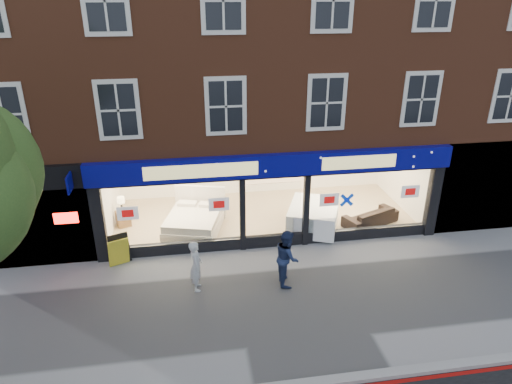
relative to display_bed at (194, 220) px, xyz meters
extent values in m
plane|color=gray|center=(2.59, -4.47, -0.45)|extent=(120.00, 120.00, 0.00)
cube|color=gray|center=(2.59, -7.37, -0.39)|extent=(60.00, 0.25, 0.12)
cube|color=tan|center=(2.59, 0.78, -0.40)|extent=(11.00, 4.50, 0.10)
cube|color=brown|center=(2.59, 2.53, 6.20)|extent=(19.00, 8.00, 6.70)
cube|color=#070875|center=(2.59, -1.59, 2.50)|extent=(11.40, 0.28, 0.70)
cube|color=black|center=(2.59, -1.39, -0.25)|extent=(11.00, 0.18, 0.40)
cube|color=black|center=(-2.91, -1.42, 0.85)|extent=(0.35, 0.30, 2.60)
cube|color=black|center=(8.09, -1.42, 0.85)|extent=(0.35, 0.30, 2.60)
cube|color=white|center=(-0.66, -1.47, 1.00)|extent=(4.20, 0.02, 2.10)
cube|color=white|center=(5.84, -1.47, 1.00)|extent=(4.20, 0.02, 2.10)
cube|color=white|center=(2.59, -1.22, 0.70)|extent=(1.80, 0.02, 2.10)
cube|color=silver|center=(2.59, 3.03, 0.85)|extent=(11.00, 0.20, 2.60)
cube|color=#FFEAC6|center=(2.59, 0.78, 2.15)|extent=(11.00, 4.50, 0.12)
cube|color=black|center=(-5.01, -1.17, 1.20)|extent=(3.80, 0.60, 3.30)
cube|color=#FF140C|center=(-3.81, -1.52, 1.15)|extent=(0.70, 0.04, 0.35)
cube|color=black|center=(10.09, -1.27, 1.20)|extent=(4.00, 0.40, 3.30)
cube|color=silver|center=(-0.04, -0.13, -0.17)|extent=(2.28, 2.50, 0.37)
cube|color=silver|center=(-0.04, -0.13, 0.15)|extent=(2.19, 2.40, 0.26)
cube|color=silver|center=(0.27, 0.93, 0.28)|extent=(1.83, 0.63, 1.25)
cube|color=silver|center=(-0.21, 0.70, 0.34)|extent=(0.74, 0.51, 0.13)
cube|color=silver|center=(0.54, 0.49, 0.34)|extent=(0.74, 0.51, 0.13)
cube|color=brown|center=(-2.51, 0.67, -0.08)|extent=(0.59, 0.59, 0.55)
cube|color=white|center=(4.19, -0.47, -0.21)|extent=(2.31, 2.55, 0.27)
cube|color=white|center=(4.19, -0.47, 0.06)|extent=(2.31, 2.55, 0.27)
cube|color=white|center=(4.19, -0.47, 0.33)|extent=(2.31, 2.55, 0.27)
imported|color=black|center=(6.29, -0.57, -0.05)|extent=(2.24, 1.55, 0.61)
cube|color=gold|center=(-2.37, -1.77, 0.04)|extent=(0.75, 0.62, 0.98)
imported|color=#B3B7BB|center=(-0.05, -3.43, 0.31)|extent=(0.38, 0.57, 1.53)
imported|color=#192548|center=(2.54, -3.52, 0.39)|extent=(0.69, 0.86, 1.69)
camera|label=1|loc=(-0.08, -14.44, 7.37)|focal=32.00mm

